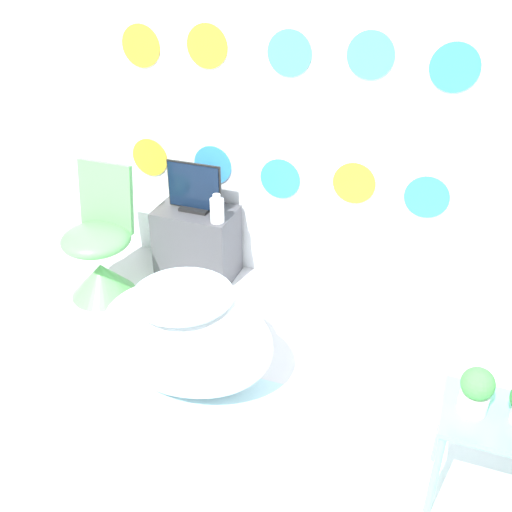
% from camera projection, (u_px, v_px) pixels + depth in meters
% --- Properties ---
extents(wall_back_dotted, '(4.38, 0.05, 2.60)m').
position_uv_depth(wall_back_dotted, '(283.00, 91.00, 3.63)').
color(wall_back_dotted, white).
rests_on(wall_back_dotted, ground_plane).
extents(rug, '(1.15, 0.66, 0.01)m').
position_uv_depth(rug, '(170.00, 401.00, 3.19)').
color(rug, silver).
rests_on(rug, ground_plane).
extents(bathtub, '(0.97, 0.65, 0.59)m').
position_uv_depth(bathtub, '(186.00, 337.00, 3.19)').
color(bathtub, white).
rests_on(bathtub, ground_plane).
extents(chair, '(0.45, 0.45, 0.88)m').
position_uv_depth(chair, '(100.00, 257.00, 3.93)').
color(chair, '#66C166').
rests_on(chair, ground_plane).
extents(tv_cabinet, '(0.53, 0.35, 0.51)m').
position_uv_depth(tv_cabinet, '(197.00, 243.00, 4.14)').
color(tv_cabinet, '#4C4C51').
rests_on(tv_cabinet, ground_plane).
extents(tv, '(0.38, 0.12, 0.33)m').
position_uv_depth(tv, '(194.00, 189.00, 3.94)').
color(tv, black).
rests_on(tv, tv_cabinet).
extents(vase, '(0.09, 0.09, 0.19)m').
position_uv_depth(vase, '(217.00, 210.00, 3.83)').
color(vase, white).
rests_on(vase, tv_cabinet).
extents(side_table, '(0.42, 0.36, 0.51)m').
position_uv_depth(side_table, '(490.00, 433.00, 2.47)').
color(side_table, '#72D8B7').
rests_on(side_table, ground_plane).
extents(potted_plant_left, '(0.13, 0.13, 0.21)m').
position_uv_depth(potted_plant_left, '(476.00, 390.00, 2.39)').
color(potted_plant_left, white).
rests_on(potted_plant_left, side_table).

